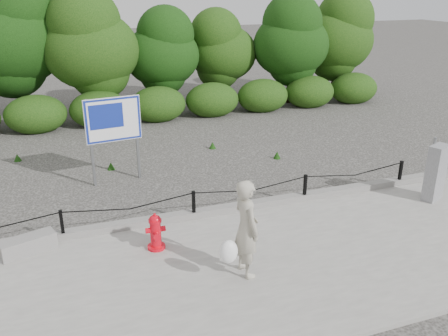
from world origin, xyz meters
TOP-DOWN VIEW (x-y plane):
  - ground at (0.00, 0.00)m, footprint 90.00×90.00m
  - sidewalk at (0.00, -2.00)m, footprint 14.00×4.00m
  - curb at (0.00, 0.05)m, footprint 14.00×0.22m
  - chain_barrier at (0.00, 0.00)m, footprint 10.06×0.06m
  - treeline at (-0.30, 8.96)m, footprint 20.47×3.82m
  - fire_hydrant at (-0.96, -0.88)m, footprint 0.36×0.37m
  - pedestrian at (0.22, -2.14)m, footprint 0.72×0.63m
  - concrete_block at (-3.10, -0.25)m, footprint 0.99×0.60m
  - utility_cabinet at (5.15, -0.89)m, footprint 0.54×0.43m
  - advertising_sign at (-1.15, 2.60)m, footprint 1.30×0.25m

SIDE VIEW (x-z plane):
  - ground at x=0.00m, z-range 0.00..0.00m
  - sidewalk at x=0.00m, z-range 0.00..0.08m
  - curb at x=0.00m, z-range 0.08..0.22m
  - concrete_block at x=-3.10m, z-range 0.08..0.38m
  - fire_hydrant at x=-0.96m, z-range 0.06..0.75m
  - chain_barrier at x=0.00m, z-range 0.16..0.76m
  - utility_cabinet at x=5.15m, z-range 0.02..1.39m
  - pedestrian at x=0.22m, z-range 0.06..1.70m
  - advertising_sign at x=-1.15m, z-range 0.43..2.51m
  - treeline at x=-0.30m, z-range 0.04..5.09m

